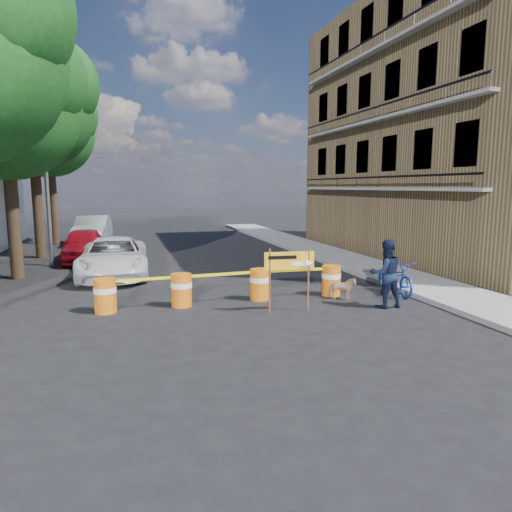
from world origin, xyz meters
TOP-DOWN VIEW (x-y plane):
  - ground at (0.00, 0.00)m, footprint 120.00×120.00m
  - sidewalk_east at (6.20, 6.00)m, footprint 2.40×40.00m
  - apartment_building at (12.00, 8.00)m, footprint 8.00×16.00m
  - tree_mid_a at (-6.74, 7.00)m, footprint 5.25×5.00m
  - tree_mid_b at (-6.73, 12.00)m, footprint 5.67×5.40m
  - tree_far at (-6.74, 17.00)m, footprint 5.04×4.80m
  - streetlamp at (-5.93, 9.50)m, footprint 1.25×0.18m
  - barrel_far_left at (-3.64, 1.43)m, footprint 0.58×0.58m
  - barrel_mid_left at (-1.66, 1.50)m, footprint 0.58×0.58m
  - barrel_mid_right at (0.60, 1.62)m, footprint 0.58×0.58m
  - barrel_far_right at (2.82, 1.55)m, footprint 0.58×0.58m
  - detour_sign at (1.10, 0.09)m, footprint 1.31×0.27m
  - pedestrian at (3.62, -0.13)m, footprint 0.95×0.77m
  - bicycle at (4.80, 1.20)m, footprint 0.76×1.09m
  - dog at (2.88, 0.96)m, footprint 0.86×0.62m
  - suv_white at (-3.49, 6.40)m, footprint 2.50×5.15m
  - sedan_red at (-4.80, 10.40)m, footprint 1.75×4.27m
  - sedan_silver at (-4.80, 16.93)m, footprint 2.08×4.94m

SIDE VIEW (x-z plane):
  - ground at x=0.00m, z-range 0.00..0.00m
  - sidewalk_east at x=6.20m, z-range 0.00..0.15m
  - dog at x=2.88m, z-range 0.00..0.66m
  - barrel_far_left at x=-3.64m, z-range 0.02..0.92m
  - barrel_mid_left at x=-1.66m, z-range 0.02..0.92m
  - barrel_mid_right at x=0.60m, z-range 0.02..0.92m
  - barrel_far_right at x=2.82m, z-range 0.02..0.92m
  - suv_white at x=-3.49m, z-range 0.00..1.41m
  - sedan_red at x=-4.80m, z-range 0.00..1.45m
  - sedan_silver at x=-4.80m, z-range 0.00..1.59m
  - pedestrian at x=3.62m, z-range 0.00..1.86m
  - bicycle at x=4.80m, z-range 0.00..1.99m
  - detour_sign at x=1.10m, z-range 0.38..2.08m
  - streetlamp at x=-5.93m, z-range 0.38..8.38m
  - apartment_building at x=12.00m, z-range 0.00..12.00m
  - tree_mid_a at x=-6.74m, z-range 1.67..10.34m
  - tree_far at x=-6.74m, z-range 1.80..10.64m
  - tree_mid_b at x=-6.73m, z-range 1.90..11.53m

